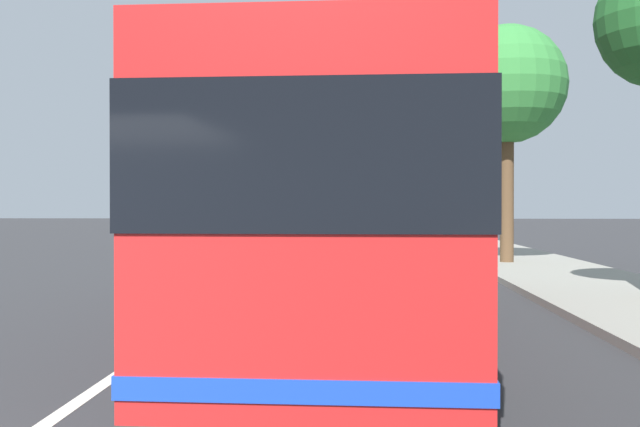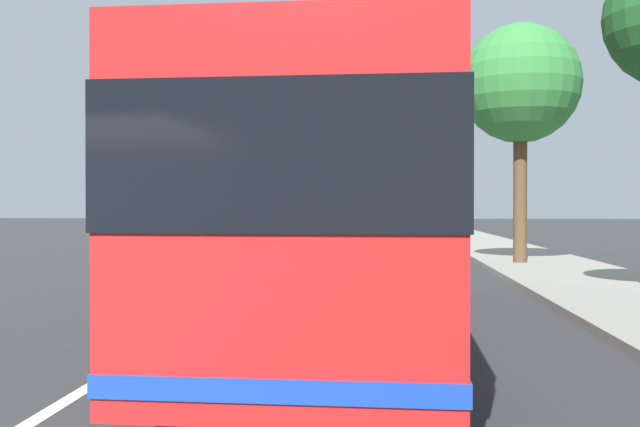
% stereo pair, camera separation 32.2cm
% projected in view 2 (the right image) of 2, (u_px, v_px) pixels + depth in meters
% --- Properties ---
extents(lane_divider_line, '(110.00, 0.16, 0.01)m').
position_uv_depth(lane_divider_line, '(218.00, 308.00, 12.97)').
color(lane_divider_line, silver).
rests_on(lane_divider_line, ground).
extents(coach_bus, '(12.12, 2.81, 3.14)m').
position_uv_depth(coach_bus, '(344.00, 208.00, 10.71)').
color(coach_bus, red).
rests_on(coach_bus, ground).
extents(car_ahead_same_lane, '(4.36, 2.07, 1.38)m').
position_uv_depth(car_ahead_same_lane, '(373.00, 243.00, 23.26)').
color(car_ahead_same_lane, gold).
rests_on(car_ahead_same_lane, ground).
extents(car_oncoming, '(4.35, 2.07, 1.42)m').
position_uv_depth(car_oncoming, '(239.00, 234.00, 30.31)').
color(car_oncoming, navy).
rests_on(car_oncoming, ground).
extents(car_side_street, '(4.61, 1.96, 1.52)m').
position_uv_depth(car_side_street, '(277.00, 228.00, 37.56)').
color(car_side_street, navy).
rests_on(car_side_street, ground).
extents(car_behind_bus, '(4.03, 2.14, 1.50)m').
position_uv_depth(car_behind_bus, '(364.00, 231.00, 33.34)').
color(car_behind_bus, navy).
rests_on(car_behind_bus, ground).
extents(roadside_tree_far_block, '(3.56, 3.56, 7.29)m').
position_uv_depth(roadside_tree_far_block, '(520.00, 85.00, 21.82)').
color(roadside_tree_far_block, brown).
rests_on(roadside_tree_far_block, ground).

